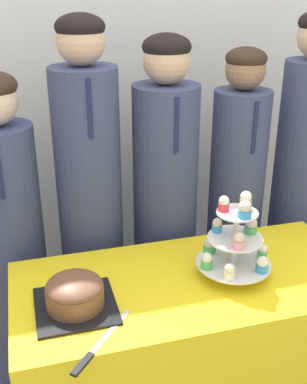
% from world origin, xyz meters
% --- Properties ---
extents(wall_back, '(9.00, 0.06, 2.70)m').
position_xyz_m(wall_back, '(0.00, 1.33, 1.35)').
color(wall_back, silver).
rests_on(wall_back, ground_plane).
extents(table, '(1.26, 0.58, 0.73)m').
position_xyz_m(table, '(0.00, 0.29, 0.37)').
color(table, yellow).
rests_on(table, ground_plane).
extents(round_cake, '(0.26, 0.26, 0.11)m').
position_xyz_m(round_cake, '(-0.42, 0.24, 0.79)').
color(round_cake, black).
rests_on(round_cake, table).
extents(cake_knife, '(0.22, 0.24, 0.01)m').
position_xyz_m(cake_knife, '(-0.39, 0.02, 0.73)').
color(cake_knife, silver).
rests_on(cake_knife, table).
extents(cupcake_stand, '(0.27, 0.27, 0.31)m').
position_xyz_m(cupcake_stand, '(0.16, 0.28, 0.87)').
color(cupcake_stand, silver).
rests_on(cupcake_stand, table).
extents(student_0, '(0.28, 0.28, 1.41)m').
position_xyz_m(student_0, '(-0.62, 0.78, 0.68)').
color(student_0, '#384266').
rests_on(student_0, ground_plane).
extents(student_1, '(0.27, 0.27, 1.60)m').
position_xyz_m(student_1, '(-0.28, 0.78, 0.78)').
color(student_1, '#384266').
rests_on(student_1, ground_plane).
extents(student_2, '(0.28, 0.29, 1.52)m').
position_xyz_m(student_2, '(0.05, 0.78, 0.74)').
color(student_2, '#384266').
rests_on(student_2, ground_plane).
extents(student_3, '(0.25, 0.26, 1.46)m').
position_xyz_m(student_3, '(0.40, 0.78, 0.71)').
color(student_3, '#384266').
rests_on(student_3, ground_plane).
extents(student_4, '(0.27, 0.28, 1.60)m').
position_xyz_m(student_4, '(0.73, 0.78, 0.78)').
color(student_4, '#384266').
rests_on(student_4, ground_plane).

